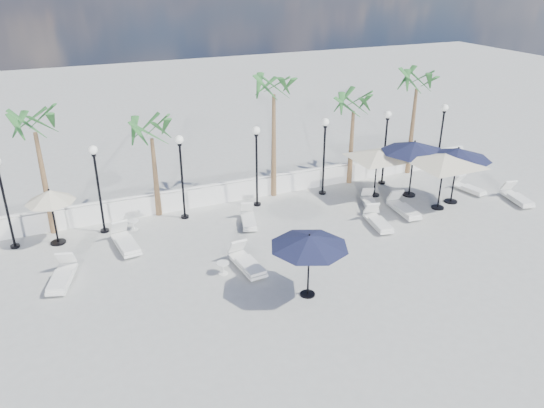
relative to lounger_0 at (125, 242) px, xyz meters
name	(u,v)px	position (x,y,z in m)	size (l,w,h in m)	color
ground	(322,271)	(6.39, -4.70, -0.27)	(100.00, 100.00, 0.00)	#9A9B96
balustrade	(249,189)	(6.39, 2.80, 0.20)	(26.00, 0.30, 1.01)	silver
lamppost_0	(3,190)	(-4.11, 1.80, 2.22)	(0.36, 0.36, 3.84)	black
lamppost_1	(97,177)	(-0.61, 1.80, 2.22)	(0.36, 0.36, 3.84)	black
lamppost_2	(181,166)	(2.89, 1.80, 2.22)	(0.36, 0.36, 3.84)	black
lamppost_3	(257,155)	(6.39, 1.80, 2.22)	(0.36, 0.36, 3.84)	black
lamppost_4	(324,146)	(9.89, 1.80, 2.22)	(0.36, 0.36, 3.84)	black
lamppost_5	(386,137)	(13.39, 1.80, 2.22)	(0.36, 0.36, 3.84)	black
lamppost_6	(442,130)	(16.89, 1.80, 2.22)	(0.36, 0.36, 3.84)	black
palm_0	(35,129)	(-2.61, 2.60, 4.26)	(2.60, 2.60, 5.50)	brown
palm_1	(151,135)	(1.89, 2.60, 3.48)	(2.60, 2.60, 4.70)	brown
palm_2	(274,92)	(7.59, 2.60, 4.84)	(2.60, 2.60, 6.10)	brown
palm_3	(354,108)	(11.89, 2.60, 3.68)	(2.60, 2.60, 4.90)	brown
palm_4	(417,86)	(15.59, 2.60, 4.46)	(2.60, 2.60, 5.70)	brown
lounger_0	(125,242)	(0.00, 0.00, 0.00)	(0.95, 2.23, 0.81)	silver
lounger_1	(62,276)	(-2.50, -1.73, -0.01)	(1.22, 2.15, 0.77)	silver
lounger_2	(247,262)	(3.91, -3.42, -0.01)	(0.88, 2.15, 0.79)	silver
lounger_3	(248,219)	(5.30, 0.07, -0.04)	(1.08, 1.95, 0.70)	silver
lounger_4	(378,221)	(10.40, -2.35, -0.02)	(0.94, 2.04, 0.74)	silver
lounger_5	(370,203)	(11.17, -0.49, -0.05)	(1.18, 1.85, 0.66)	silver
lounger_6	(469,188)	(16.79, -0.87, -0.05)	(0.84, 1.80, 0.65)	silver
lounger_7	(517,197)	(18.00, -2.74, -0.02)	(1.06, 2.08, 0.75)	silver
lounger_8	(404,208)	(12.22, -1.69, -0.01)	(0.86, 2.14, 0.78)	silver
side_table_0	(223,267)	(2.98, -3.41, 0.00)	(0.47, 0.47, 0.46)	silver
side_table_1	(134,224)	(0.58, 1.48, 0.00)	(0.46, 0.46, 0.45)	silver
side_table_2	(372,209)	(10.79, -1.29, 0.03)	(0.51, 0.51, 0.49)	silver
parasol_navy_left	(309,241)	(5.22, -5.87, 1.82)	(2.69, 2.69, 2.37)	black
parasol_navy_mid	(414,147)	(13.74, -0.06, 2.22)	(3.16, 3.16, 2.83)	black
parasol_navy_right	(458,154)	(15.09, -1.53, 2.17)	(3.10, 3.10, 2.78)	black
parasol_cream_sq_a	(445,155)	(14.04, -1.85, 2.33)	(5.73, 5.73, 2.81)	black
parasol_cream_sq_b	(378,151)	(12.14, 0.60, 2.02)	(4.96, 4.96, 2.48)	black
parasol_cream_small	(50,197)	(-2.49, 1.50, 1.79)	(1.96, 1.96, 2.41)	black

